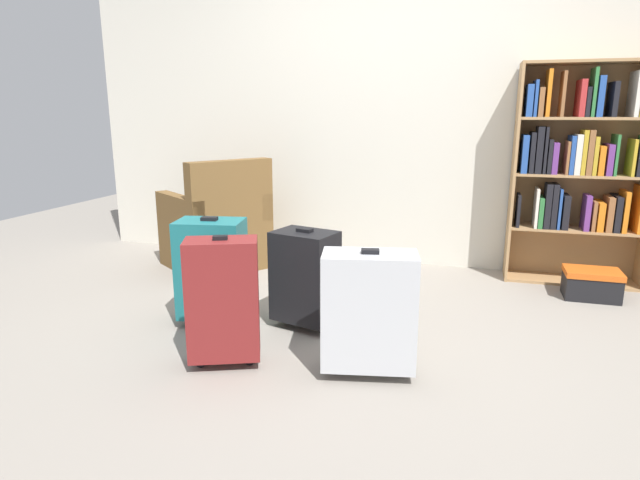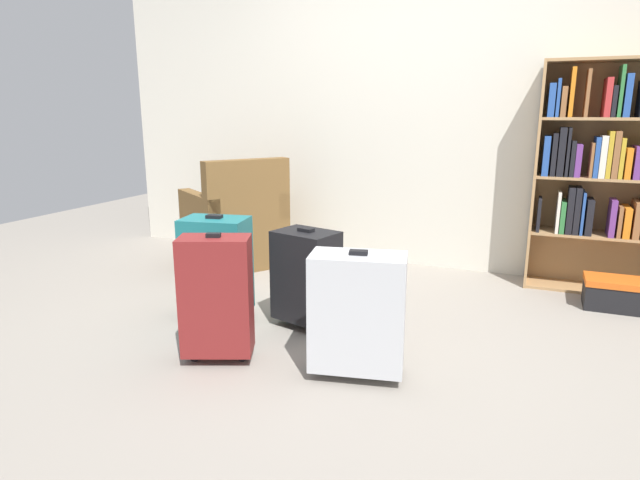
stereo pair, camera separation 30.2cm
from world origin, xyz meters
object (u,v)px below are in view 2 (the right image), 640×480
object	(u,v)px
suitcase_teal	(217,265)
armchair	(236,227)
storage_box	(614,293)
suitcase_black	(306,276)
suitcase_dark_red	(216,296)
bookshelf	(607,169)
mug	(296,268)
suitcase_silver	(357,312)

from	to	relation	value
suitcase_teal	armchair	bearing A→B (deg)	115.26
storage_box	suitcase_black	distance (m)	2.04
suitcase_dark_red	suitcase_black	xyz separation A→B (m)	(0.24, 0.59, -0.04)
bookshelf	mug	size ratio (longest dim) A/B	13.37
mug	suitcase_silver	distance (m)	1.74
mug	suitcase_black	xyz separation A→B (m)	(0.49, -0.93, 0.27)
storage_box	suitcase_dark_red	xyz separation A→B (m)	(-1.99, -1.62, 0.25)
storage_box	suitcase_dark_red	distance (m)	2.58
suitcase_silver	suitcase_black	size ratio (longest dim) A/B	1.05
armchair	suitcase_dark_red	distance (m)	1.81
suitcase_dark_red	mug	bearing A→B (deg)	99.50
bookshelf	suitcase_dark_red	size ratio (longest dim) A/B	2.36
suitcase_silver	suitcase_teal	size ratio (longest dim) A/B	0.97
storage_box	suitcase_silver	world-z (taller)	suitcase_silver
mug	suitcase_silver	xyz separation A→B (m)	(0.97, -1.42, 0.28)
bookshelf	suitcase_black	world-z (taller)	bookshelf
armchair	storage_box	size ratio (longest dim) A/B	2.70
mug	suitcase_teal	size ratio (longest dim) A/B	0.18
bookshelf	storage_box	size ratio (longest dim) A/B	4.43
bookshelf	suitcase_silver	distance (m)	2.29
suitcase_silver	suitcase_black	distance (m)	0.68
bookshelf	mug	distance (m)	2.36
armchair	suitcase_dark_red	size ratio (longest dim) A/B	1.44
armchair	suitcase_dark_red	world-z (taller)	armchair
mug	storage_box	world-z (taller)	storage_box
mug	suitcase_teal	distance (m)	1.07
bookshelf	mug	xyz separation A→B (m)	(-2.16, -0.46, -0.83)
armchair	mug	distance (m)	0.65
bookshelf	storage_box	distance (m)	0.86
mug	armchair	bearing A→B (deg)	172.23
storage_box	suitcase_teal	bearing A→B (deg)	-154.11
suitcase_silver	suitcase_teal	bearing A→B (deg)	159.33
armchair	suitcase_teal	distance (m)	1.23
suitcase_black	suitcase_teal	size ratio (longest dim) A/B	0.92
bookshelf	storage_box	bearing A→B (deg)	-76.56
armchair	suitcase_black	world-z (taller)	armchair
mug	bookshelf	bearing A→B (deg)	12.14
armchair	storage_box	bearing A→B (deg)	0.22
mug	storage_box	bearing A→B (deg)	2.31
bookshelf	suitcase_teal	world-z (taller)	bookshelf
suitcase_teal	mug	bearing A→B (deg)	86.58
armchair	mug	world-z (taller)	armchair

